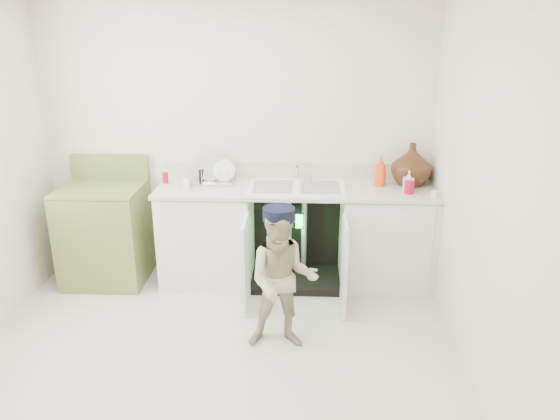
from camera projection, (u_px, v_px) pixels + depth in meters
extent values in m
plane|color=beige|center=(216.00, 355.00, 3.93)|extent=(3.50, 3.50, 0.00)
cube|color=#EEE5CC|center=(237.00, 140.00, 4.92)|extent=(3.50, 2.50, 0.02)
cube|color=#EEE5CC|center=(143.00, 307.00, 2.10)|extent=(3.50, 2.50, 0.02)
cube|color=#EEE5CC|center=(484.00, 194.00, 3.44)|extent=(2.50, 3.00, 0.02)
cube|color=silver|center=(208.00, 236.00, 4.93)|extent=(0.80, 0.60, 0.86)
cube|color=silver|center=(386.00, 239.00, 4.86)|extent=(0.80, 0.60, 0.86)
cube|color=black|center=(297.00, 227.00, 5.15)|extent=(0.80, 0.06, 0.86)
cube|color=black|center=(296.00, 278.00, 5.03)|extent=(0.80, 0.60, 0.06)
cylinder|color=gray|center=(289.00, 231.00, 4.98)|extent=(0.05, 0.05, 0.70)
cylinder|color=gray|center=(304.00, 232.00, 4.98)|extent=(0.05, 0.05, 0.70)
cylinder|color=gray|center=(296.00, 216.00, 4.88)|extent=(0.07, 0.18, 0.07)
cube|color=silver|center=(246.00, 264.00, 4.45)|extent=(0.03, 0.40, 0.76)
cube|color=silver|center=(344.00, 266.00, 4.42)|extent=(0.02, 0.40, 0.76)
cube|color=beige|center=(297.00, 189.00, 4.74)|extent=(2.44, 0.64, 0.03)
cube|color=beige|center=(297.00, 170.00, 4.98)|extent=(2.44, 0.02, 0.15)
cube|color=white|center=(297.00, 188.00, 4.74)|extent=(0.85, 0.55, 0.02)
cube|color=gray|center=(273.00, 187.00, 4.74)|extent=(0.34, 0.40, 0.01)
cube|color=gray|center=(320.00, 187.00, 4.72)|extent=(0.34, 0.40, 0.01)
cylinder|color=silver|center=(297.00, 171.00, 4.91)|extent=(0.03, 0.03, 0.17)
cylinder|color=silver|center=(297.00, 164.00, 4.83)|extent=(0.02, 0.14, 0.02)
cylinder|color=silver|center=(309.00, 176.00, 4.92)|extent=(0.04, 0.04, 0.06)
cylinder|color=white|center=(432.00, 241.00, 4.51)|extent=(0.01, 0.01, 0.70)
cube|color=white|center=(434.00, 194.00, 4.47)|extent=(0.04, 0.02, 0.06)
cube|color=silver|center=(213.00, 181.00, 4.88)|extent=(0.40, 0.26, 0.02)
cylinder|color=silver|center=(209.00, 173.00, 4.87)|extent=(0.25, 0.09, 0.24)
cylinder|color=white|center=(224.00, 175.00, 4.85)|extent=(0.19, 0.05, 0.19)
cylinder|color=silver|center=(193.00, 177.00, 4.77)|extent=(0.01, 0.01, 0.11)
cylinder|color=silver|center=(202.00, 177.00, 4.77)|extent=(0.01, 0.01, 0.11)
cylinder|color=silver|center=(211.00, 178.00, 4.76)|extent=(0.01, 0.01, 0.11)
cylinder|color=silver|center=(220.00, 178.00, 4.76)|extent=(0.01, 0.01, 0.11)
cylinder|color=silver|center=(229.00, 178.00, 4.75)|extent=(0.01, 0.01, 0.11)
imported|color=#451E13|center=(412.00, 164.00, 4.76)|extent=(0.35, 0.35, 0.37)
imported|color=#FF470D|center=(381.00, 171.00, 4.75)|extent=(0.10, 0.10, 0.27)
imported|color=silver|center=(409.00, 181.00, 4.61)|extent=(0.08, 0.08, 0.18)
cylinder|color=#B50F26|center=(409.00, 187.00, 4.56)|extent=(0.08, 0.08, 0.11)
cylinder|color=red|center=(165.00, 178.00, 4.84)|extent=(0.05, 0.05, 0.10)
cylinder|color=#C6B791|center=(186.00, 182.00, 4.76)|extent=(0.06, 0.06, 0.08)
cylinder|color=black|center=(201.00, 176.00, 4.87)|extent=(0.04, 0.04, 0.12)
cube|color=white|center=(186.00, 185.00, 4.67)|extent=(0.05, 0.05, 0.09)
cube|color=olive|center=(106.00, 235.00, 4.94)|extent=(0.71, 0.65, 0.86)
cube|color=olive|center=(100.00, 188.00, 4.79)|extent=(0.71, 0.65, 0.02)
cube|color=olive|center=(110.00, 167.00, 5.02)|extent=(0.71, 0.06, 0.23)
cylinder|color=black|center=(73.00, 194.00, 4.65)|extent=(0.16, 0.16, 0.02)
cylinder|color=silver|center=(73.00, 193.00, 4.65)|extent=(0.19, 0.19, 0.01)
cylinder|color=black|center=(87.00, 183.00, 4.95)|extent=(0.16, 0.16, 0.02)
cylinder|color=silver|center=(87.00, 182.00, 4.95)|extent=(0.19, 0.19, 0.01)
cylinder|color=black|center=(114.00, 195.00, 4.64)|extent=(0.16, 0.16, 0.02)
cylinder|color=silver|center=(114.00, 193.00, 4.63)|extent=(0.19, 0.19, 0.01)
cylinder|color=black|center=(126.00, 184.00, 4.94)|extent=(0.16, 0.16, 0.02)
cylinder|color=silver|center=(126.00, 182.00, 4.93)|extent=(0.19, 0.19, 0.01)
imported|color=tan|center=(283.00, 280.00, 3.89)|extent=(0.53, 0.42, 1.06)
cylinder|color=black|center=(283.00, 215.00, 3.72)|extent=(0.23, 0.23, 0.09)
cube|color=black|center=(283.00, 215.00, 3.83)|extent=(0.17, 0.10, 0.01)
cube|color=black|center=(299.00, 221.00, 4.47)|extent=(0.07, 0.01, 0.14)
cube|color=#26F23F|center=(299.00, 221.00, 4.47)|extent=(0.06, 0.00, 0.12)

